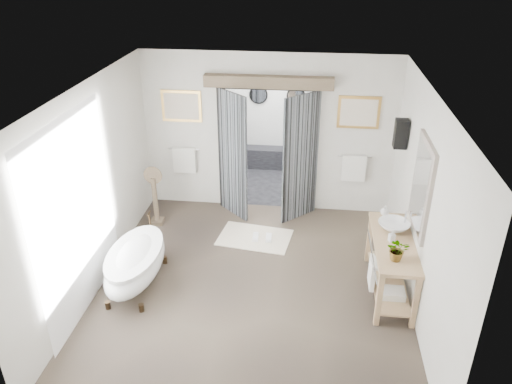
# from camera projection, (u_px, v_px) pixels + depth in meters

# --- Properties ---
(ground_plane) EXTENTS (5.00, 5.00, 0.00)m
(ground_plane) POSITION_uv_depth(u_px,v_px,m) (251.00, 286.00, 7.35)
(ground_plane) COLOR brown
(room_shell) EXTENTS (4.52, 5.02, 2.91)m
(room_shell) POSITION_uv_depth(u_px,v_px,m) (247.00, 175.00, 6.40)
(room_shell) COLOR silver
(room_shell) RESTS_ON ground_plane
(shower_room) EXTENTS (2.22, 2.01, 2.51)m
(shower_room) POSITION_uv_depth(u_px,v_px,m) (275.00, 134.00, 10.47)
(shower_room) COLOR black
(shower_room) RESTS_ON ground_plane
(back_wall_dressing) EXTENTS (3.82, 0.69, 2.52)m
(back_wall_dressing) POSITION_uv_depth(u_px,v_px,m) (267.00, 132.00, 8.69)
(back_wall_dressing) COLOR black
(back_wall_dressing) RESTS_ON ground_plane
(clawfoot_tub) EXTENTS (0.73, 1.63, 0.80)m
(clawfoot_tub) POSITION_uv_depth(u_px,v_px,m) (136.00, 262.00, 7.21)
(clawfoot_tub) COLOR #342516
(clawfoot_tub) RESTS_ON ground_plane
(vanity) EXTENTS (0.57, 1.60, 0.85)m
(vanity) POSITION_uv_depth(u_px,v_px,m) (389.00, 262.00, 7.02)
(vanity) COLOR tan
(vanity) RESTS_ON ground_plane
(pedestal_mirror) EXTENTS (0.33, 0.21, 1.11)m
(pedestal_mirror) POSITION_uv_depth(u_px,v_px,m) (155.00, 200.00, 8.76)
(pedestal_mirror) COLOR brown
(pedestal_mirror) RESTS_ON ground_plane
(rug) EXTENTS (1.30, 0.96, 0.01)m
(rug) POSITION_uv_depth(u_px,v_px,m) (255.00, 237.00, 8.53)
(rug) COLOR beige
(rug) RESTS_ON ground_plane
(slippers) EXTENTS (0.33, 0.25, 0.05)m
(slippers) POSITION_uv_depth(u_px,v_px,m) (262.00, 237.00, 8.47)
(slippers) COLOR white
(slippers) RESTS_ON rug
(basin) EXTENTS (0.54, 0.54, 0.16)m
(basin) POSITION_uv_depth(u_px,v_px,m) (394.00, 227.00, 7.05)
(basin) COLOR white
(basin) RESTS_ON vanity
(plant) EXTENTS (0.30, 0.27, 0.31)m
(plant) POSITION_uv_depth(u_px,v_px,m) (398.00, 250.00, 6.39)
(plant) COLOR gray
(plant) RESTS_ON vanity
(soap_bottle_a) EXTENTS (0.10, 0.10, 0.17)m
(soap_bottle_a) POSITION_uv_depth(u_px,v_px,m) (392.00, 236.00, 6.82)
(soap_bottle_a) COLOR gray
(soap_bottle_a) RESTS_ON vanity
(soap_bottle_b) EXTENTS (0.14, 0.14, 0.16)m
(soap_bottle_b) POSITION_uv_depth(u_px,v_px,m) (385.00, 210.00, 7.48)
(soap_bottle_b) COLOR gray
(soap_bottle_b) RESTS_ON vanity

